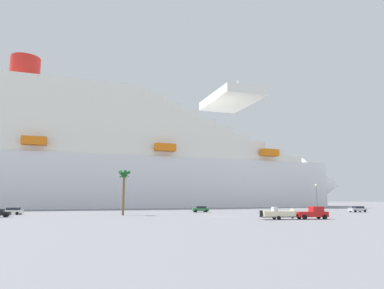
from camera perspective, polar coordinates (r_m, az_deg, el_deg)
name	(u,v)px	position (r m, az deg, el deg)	size (l,w,h in m)	color
ground_plane	(188,211)	(101.51, -0.66, -10.97)	(600.00, 600.00, 0.00)	gray
cruise_ship	(89,159)	(144.20, -16.61, -2.36)	(237.12, 55.52, 63.15)	white
pickup_truck	(312,213)	(65.06, 19.31, -10.66)	(5.68, 2.47, 2.20)	red
small_boat_on_trailer	(282,214)	(62.42, 14.60, -11.04)	(7.95, 2.20, 2.15)	#595960
palm_tree	(124,179)	(77.78, -11.19, -5.57)	(2.99, 3.01, 9.86)	brown
street_lamp	(317,194)	(86.27, 19.91, -7.71)	(0.56, 0.56, 6.97)	slate
parked_car_white_van	(12,211)	(88.18, -27.58, -9.72)	(4.63, 2.56, 1.58)	white
parked_car_green_wagon	(201,209)	(93.66, 1.42, -10.63)	(4.37, 2.11, 1.58)	#2D723F
parked_car_silver_sedan	(358,209)	(103.67, 25.73, -9.59)	(4.92, 2.31, 1.58)	silver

